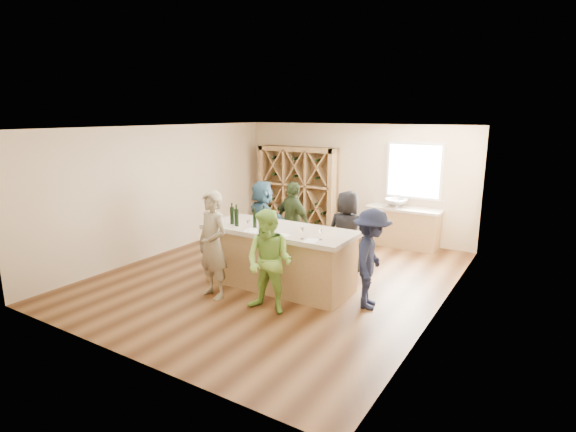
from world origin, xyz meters
The scene contains 32 objects.
floor centered at (0.00, 0.00, -0.05)m, with size 6.00×7.00×0.10m, color brown.
ceiling centered at (0.00, 0.00, 2.85)m, with size 6.00×7.00×0.10m, color white.
wall_back centered at (0.00, 3.55, 1.40)m, with size 6.00×0.10×2.80m, color beige.
wall_front centered at (0.00, -3.55, 1.40)m, with size 6.00×0.10×2.80m, color beige.
wall_left centered at (-3.05, 0.00, 1.40)m, with size 0.10×7.00×2.80m, color beige.
wall_right centered at (3.05, 0.00, 1.40)m, with size 0.10×7.00×2.80m, color beige.
window_frame centered at (1.50, 3.47, 1.75)m, with size 1.30×0.06×1.30m, color white.
window_pane centered at (1.50, 3.44, 1.75)m, with size 1.18×0.01×1.18m, color white.
wine_rack centered at (-1.50, 3.27, 1.10)m, with size 2.20×0.45×2.20m, color #9F7A4C.
back_counter_base centered at (1.40, 3.20, 0.43)m, with size 1.60×0.58×0.86m, color #9F7A4C.
back_counter_top centered at (1.40, 3.20, 0.89)m, with size 1.70×0.62×0.06m, color #C2B19F.
sink centered at (1.20, 3.20, 1.01)m, with size 0.54×0.54×0.19m, color silver.
faucet centered at (1.20, 3.38, 1.07)m, with size 0.02×0.02×0.30m, color silver.
tasting_counter_base centered at (0.30, -0.42, 0.50)m, with size 2.60×1.00×1.00m, color #9F7A4C.
tasting_counter_top centered at (0.30, -0.42, 1.04)m, with size 2.72×1.12×0.08m, color #C2B19F.
wine_bottle_a centered at (-0.59, -0.62, 1.24)m, with size 0.08×0.08×0.31m, color black.
wine_bottle_b centered at (-0.42, -0.70, 1.24)m, with size 0.08×0.08×0.31m, color black.
wine_bottle_d centered at (-0.08, -0.62, 1.21)m, with size 0.07×0.07×0.27m, color black.
wine_bottle_e centered at (0.07, -0.56, 1.24)m, with size 0.08×0.08×0.33m, color black.
wine_glass_a centered at (-0.06, -0.84, 1.17)m, with size 0.07×0.07×0.18m, color white.
wine_glass_b centered at (0.53, -0.86, 1.17)m, with size 0.07×0.07×0.19m, color white.
wine_glass_c centered at (1.00, -0.83, 1.18)m, with size 0.08×0.08×0.20m, color white.
wine_glass_e centered at (1.27, -0.70, 1.16)m, with size 0.06×0.06×0.16m, color white.
tasting_menu_a centered at (-0.01, -0.80, 1.08)m, with size 0.22×0.30×0.00m, color white.
tasting_menu_b centered at (0.60, -0.83, 1.08)m, with size 0.20×0.27×0.00m, color white.
tasting_menu_c centered at (1.17, -0.84, 1.08)m, with size 0.20×0.28×0.00m, color white.
person_near_left centered at (-0.39, -1.40, 0.91)m, with size 0.66×0.48×1.82m, color gray.
person_near_right centered at (0.75, -1.39, 0.82)m, with size 0.79×0.43×1.63m, color #8CC64C.
person_server centered at (2.02, -0.41, 0.81)m, with size 1.04×0.49×1.62m, color #191E38.
person_far_mid centered at (-0.14, 0.79, 0.85)m, with size 1.00×0.51×1.71m, color #263319.
person_far_right centered at (1.05, 0.79, 0.82)m, with size 0.80×0.52×1.63m, color black.
person_far_left centered at (-0.97, 0.89, 0.83)m, with size 1.54×0.55×1.66m, color #335972.
Camera 1 is at (4.46, -6.83, 3.05)m, focal length 28.00 mm.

